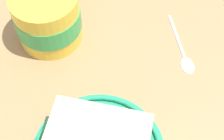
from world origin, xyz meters
The scene contains 3 objects.
ground_plane centered at (0.00, 0.00, -1.35)cm, with size 124.89×124.89×2.71cm, color #936D47.
tea_mug centered at (18.21, 3.82, 4.33)cm, with size 11.66×10.08×8.62cm.
teaspoon centered at (7.47, -14.37, 0.35)cm, with size 11.68×3.05×0.80cm.
Camera 1 is at (-17.61, 6.13, 42.60)cm, focal length 54.61 mm.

